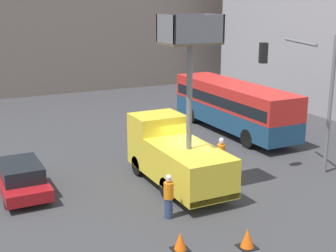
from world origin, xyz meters
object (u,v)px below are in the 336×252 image
traffic_light_pole (308,83)px  city_bus (233,104)px  traffic_cone_mid_road (247,239)px  parked_car_curbside (21,177)px  road_worker_directing (221,156)px  utility_truck (176,152)px  traffic_cone_near_truck (180,242)px  road_worker_near_truck (169,197)px

traffic_light_pole → city_bus: bearing=80.8°
traffic_cone_mid_road → parked_car_curbside: 10.09m
road_worker_directing → traffic_cone_mid_road: bearing=-127.5°
utility_truck → traffic_cone_mid_road: bearing=-93.9°
utility_truck → traffic_cone_near_truck: 5.78m
traffic_cone_near_truck → parked_car_curbside: (-3.83, 7.30, 0.41)m
city_bus → traffic_cone_near_truck: bearing=147.5°
city_bus → road_worker_near_truck: (-9.01, -9.00, -0.93)m
city_bus → traffic_light_pole: size_ratio=1.57×
utility_truck → traffic_cone_mid_road: size_ratio=10.98×
traffic_light_pole → road_worker_near_truck: traffic_light_pole is taller
city_bus → road_worker_directing: city_bus is taller
road_worker_near_truck → road_worker_directing: road_worker_directing is taller
utility_truck → traffic_cone_mid_road: (-0.40, -5.93, -1.23)m
traffic_light_pole → traffic_cone_mid_road: 8.86m
city_bus → traffic_cone_mid_road: city_bus is taller
utility_truck → city_bus: utility_truck is taller
road_worker_near_truck → road_worker_directing: size_ratio=0.97×
road_worker_directing → traffic_cone_near_truck: road_worker_directing is taller
utility_truck → road_worker_near_truck: utility_truck is taller
traffic_cone_mid_road → parked_car_curbside: (-5.91, 8.17, 0.39)m
traffic_cone_near_truck → parked_car_curbside: parked_car_curbside is taller
traffic_cone_near_truck → road_worker_directing: bearing=46.7°
city_bus → traffic_light_pole: (-1.23, -7.61, 2.58)m
utility_truck → road_worker_directing: bearing=5.5°
traffic_light_pole → parked_car_curbside: size_ratio=1.41×
city_bus → traffic_cone_mid_road: (-7.66, -12.15, -1.48)m
traffic_cone_mid_road → traffic_cone_near_truck: bearing=157.3°
utility_truck → traffic_light_pole: (6.03, -1.40, 2.83)m
utility_truck → traffic_cone_mid_road: 6.07m
city_bus → traffic_cone_near_truck: (-9.73, -11.28, -1.51)m
city_bus → road_worker_directing: (-4.73, -5.97, -0.90)m
utility_truck → road_worker_directing: utility_truck is taller
road_worker_near_truck → parked_car_curbside: road_worker_near_truck is taller
parked_car_curbside → utility_truck: bearing=-19.5°
road_worker_directing → parked_car_curbside: size_ratio=0.39×
utility_truck → traffic_cone_near_truck: size_ratio=11.88×
traffic_light_pole → road_worker_directing: bearing=154.9°
traffic_light_pole → traffic_cone_near_truck: size_ratio=10.34×
traffic_light_pole → traffic_cone_mid_road: bearing=-144.8°
traffic_light_pole → road_worker_near_truck: 8.65m
road_worker_near_truck → road_worker_directing: (4.28, 3.03, 0.03)m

